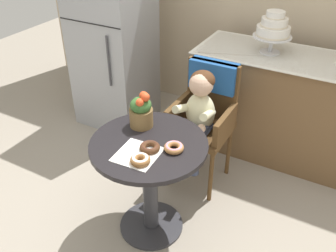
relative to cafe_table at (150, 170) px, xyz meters
The scene contains 12 objects.
ground_plane 0.51m from the cafe_table, ahead, with size 8.00×8.00×0.00m, color gray.
cafe_table is the anchor object (origin of this frame).
wicker_chair 0.73m from the cafe_table, 84.33° to the left, with size 0.42×0.45×0.95m.
seated_child 0.59m from the cafe_table, 82.75° to the left, with size 0.27×0.32×0.73m.
paper_napkin 0.25m from the cafe_table, 87.50° to the right, with size 0.24×0.25×0.00m, color white.
donut_front 0.31m from the cafe_table, 72.03° to the right, with size 0.11×0.11×0.04m.
donut_mid 0.24m from the cafe_table, 52.74° to the right, with size 0.12×0.12×0.04m.
donut_side 0.29m from the cafe_table, ahead, with size 0.12×0.12×0.04m.
flower_vase 0.38m from the cafe_table, 134.35° to the left, with size 0.15×0.15×0.24m.
display_counter 1.41m from the cafe_table, 67.07° to the left, with size 1.56×0.62×0.90m.
tiered_cake_stand 1.47m from the cafe_table, 75.46° to the left, with size 0.30×0.30×0.33m.
refrigerator 1.56m from the cafe_table, 133.67° to the left, with size 0.64×0.63×1.70m.
Camera 1 is at (0.97, -1.52, 2.02)m, focal length 39.62 mm.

